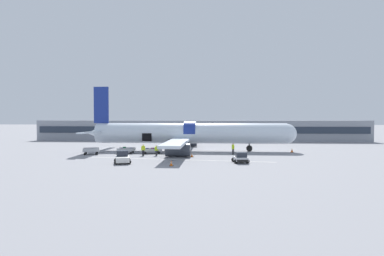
% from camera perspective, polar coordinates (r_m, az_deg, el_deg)
% --- Properties ---
extents(ground_plane, '(500.00, 500.00, 0.00)m').
position_cam_1_polar(ground_plane, '(49.30, -0.49, -4.99)').
color(ground_plane, gray).
extents(apron_marking_line, '(27.69, 3.69, 0.01)m').
position_cam_1_polar(apron_marking_line, '(42.83, -3.24, -6.01)').
color(apron_marking_line, silver).
rests_on(apron_marking_line, ground_plane).
extents(terminal_strip, '(87.00, 10.01, 5.37)m').
position_cam_1_polar(terminal_strip, '(81.96, 1.41, -0.42)').
color(terminal_strip, gray).
rests_on(terminal_strip, ground_plane).
extents(airplane, '(37.87, 33.25, 11.66)m').
position_cam_1_polar(airplane, '(53.82, -0.92, -1.14)').
color(airplane, silver).
rests_on(airplane, ground_plane).
extents(baggage_tug_lead, '(2.29, 2.70, 1.39)m').
position_cam_1_polar(baggage_tug_lead, '(40.16, 9.23, -5.68)').
color(baggage_tug_lead, silver).
rests_on(baggage_tug_lead, ground_plane).
extents(baggage_tug_mid, '(2.72, 3.38, 1.61)m').
position_cam_1_polar(baggage_tug_mid, '(40.27, -13.12, -5.55)').
color(baggage_tug_mid, silver).
rests_on(baggage_tug_mid, ground_plane).
extents(baggage_tug_rear, '(2.73, 2.24, 1.80)m').
position_cam_1_polar(baggage_tug_rear, '(49.98, -2.12, -4.03)').
color(baggage_tug_rear, white).
rests_on(baggage_tug_rear, ground_plane).
extents(baggage_cart_loading, '(4.16, 2.62, 0.97)m').
position_cam_1_polar(baggage_cart_loading, '(50.55, -7.60, -4.30)').
color(baggage_cart_loading, '#B7BABF').
rests_on(baggage_cart_loading, ground_plane).
extents(baggage_cart_queued, '(3.74, 2.24, 1.10)m').
position_cam_1_polar(baggage_cart_queued, '(51.41, -12.36, -4.20)').
color(baggage_cart_queued, '#999BA0').
rests_on(baggage_cart_queued, ground_plane).
extents(baggage_cart_empty, '(3.52, 2.55, 1.05)m').
position_cam_1_polar(baggage_cart_empty, '(51.51, -18.62, -4.20)').
color(baggage_cart_empty, '#B7BABF').
rests_on(baggage_cart_empty, ground_plane).
extents(ground_crew_loader_a, '(0.57, 0.38, 1.66)m').
position_cam_1_polar(ground_crew_loader_a, '(47.48, -6.79, -4.20)').
color(ground_crew_loader_a, '#2D2D33').
rests_on(ground_crew_loader_a, ground_plane).
extents(ground_crew_loader_b, '(0.63, 0.51, 1.81)m').
position_cam_1_polar(ground_crew_loader_b, '(47.74, -9.29, -4.08)').
color(ground_crew_loader_b, black).
rests_on(ground_crew_loader_b, ground_plane).
extents(ground_crew_driver, '(0.54, 0.63, 1.83)m').
position_cam_1_polar(ground_crew_driver, '(49.16, 7.82, -3.89)').
color(ground_crew_driver, '#2D2D33').
rests_on(ground_crew_driver, ground_plane).
extents(safety_cone_nose, '(0.56, 0.56, 0.70)m').
position_cam_1_polar(safety_cone_nose, '(54.70, 18.51, -4.07)').
color(safety_cone_nose, black).
rests_on(safety_cone_nose, ground_plane).
extents(safety_cone_engine_left, '(0.53, 0.53, 0.69)m').
position_cam_1_polar(safety_cone_engine_left, '(37.02, -3.97, -6.73)').
color(safety_cone_engine_left, black).
rests_on(safety_cone_engine_left, ground_plane).
extents(safety_cone_wingtip, '(0.60, 0.60, 0.55)m').
position_cam_1_polar(safety_cone_wingtip, '(45.56, -0.04, -5.22)').
color(safety_cone_wingtip, black).
rests_on(safety_cone_wingtip, ground_plane).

